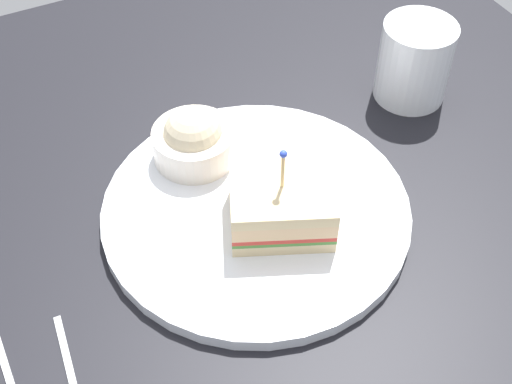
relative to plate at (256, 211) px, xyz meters
The scene contains 5 objects.
ground_plane 1.68cm from the plate, ahead, with size 90.17×90.17×2.00cm, color black.
plate is the anchor object (origin of this frame).
sandwich_half_center 4.26cm from the plate, 24.75° to the left, with size 10.97×11.66×9.09cm.
coleslaw_bowl 9.63cm from the plate, 164.12° to the right, with size 8.20×8.20×5.90cm.
drink_glass 25.37cm from the plate, 109.69° to the left, with size 7.98×7.98×9.06cm.
Camera 1 is at (38.82, -19.58, 51.08)cm, focal length 48.86 mm.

